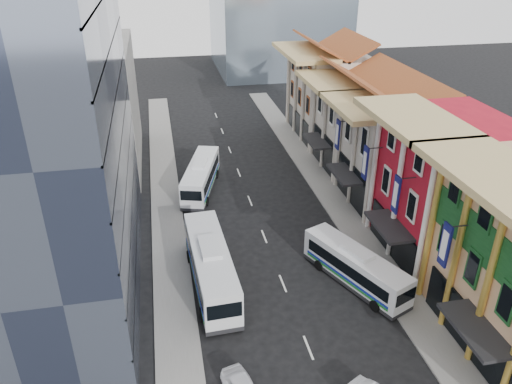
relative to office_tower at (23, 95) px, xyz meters
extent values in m
cube|color=slate|center=(25.50, 3.00, -14.93)|extent=(3.00, 90.00, 0.15)
cube|color=slate|center=(8.50, 3.00, -14.93)|extent=(3.00, 90.00, 0.15)
cube|color=#AD1322|center=(31.00, -2.00, -9.00)|extent=(8.00, 10.00, 12.00)
cube|color=beige|center=(31.00, 7.50, -10.00)|extent=(8.00, 9.00, 10.00)
cube|color=beige|center=(31.00, 16.50, -10.00)|extent=(8.00, 9.00, 10.00)
cube|color=beige|center=(31.00, 27.00, -9.50)|extent=(8.00, 12.00, 11.00)
cube|color=#3D4661|center=(0.00, 0.00, 0.00)|extent=(12.00, 26.00, 30.00)
cube|color=gray|center=(1.00, 23.00, -8.00)|extent=(10.00, 18.00, 14.00)
camera|label=1|loc=(8.77, -34.51, 9.32)|focal=35.00mm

